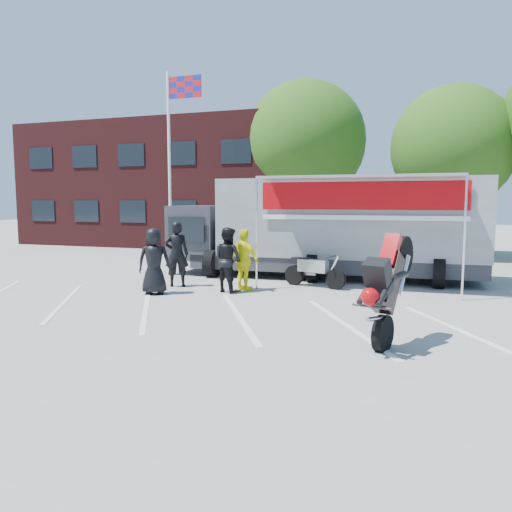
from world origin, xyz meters
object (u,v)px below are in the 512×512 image
Objects in this scene: flagpole at (174,142)px; tree_left at (305,142)px; spectator_hivis at (244,260)px; tree_mid at (453,147)px; spectator_leather_a at (154,261)px; parked_motorcycle at (314,287)px; spectator_leather_b at (177,254)px; stunt_bike_rider at (397,341)px; spectator_leather_c at (228,260)px; transporter_truck at (333,278)px.

tree_left is at bearing 54.72° from flagpole.
spectator_hivis is (1.17, -11.93, -4.68)m from tree_left.
spectator_leather_a is (-7.97, -12.29, -4.02)m from tree_mid.
spectator_hivis is (-1.79, -1.20, 0.89)m from parked_motorcycle.
spectator_leather_b is (3.26, -5.97, -4.07)m from flagpole.
stunt_bike_rider is at bearing 139.16° from spectator_leather_a.
stunt_bike_rider is at bearing 165.99° from spectator_leather_c.
tree_mid reaches higher than transporter_truck.
flagpole is 7.93m from spectator_leather_b.
tree_left is 12.44m from parked_motorcycle.
transporter_truck is at bearing -151.83° from spectator_leather_a.
tree_mid is 11.63m from parked_motorcycle.
tree_left reaches higher than spectator_leather_a.
tree_left is at bearing -113.60° from spectator_leather_a.
tree_left is 7.10m from tree_mid.
stunt_bike_rider is (5.68, -15.91, -5.57)m from tree_left.
parked_motorcycle is 2.82m from spectator_leather_c.
parked_motorcycle is at bearing 134.42° from stunt_bike_rider.
tree_left is 12.86m from spectator_leather_b.
tree_mid reaches higher than stunt_bike_rider.
spectator_leather_a is at bearing 55.98° from spectator_hivis.
flagpole is at bearing 157.76° from transporter_truck.
spectator_leather_b is (-6.67, 3.93, 0.98)m from stunt_bike_rider.
spectator_leather_b reaches higher than transporter_truck.
spectator_leather_b is (-4.13, -3.19, 0.98)m from transporter_truck.
spectator_leather_c is at bearing -51.21° from flagpole.
tree_mid is at bearing 101.68° from stunt_bike_rider.
stunt_bike_rider is 1.18× the size of spectator_leather_a.
tree_mid is 15.76m from stunt_bike_rider.
tree_mid is at bearing -6.86° from parked_motorcycle.
spectator_hivis is (-4.51, 3.98, 0.89)m from stunt_bike_rider.
spectator_leather_c reaches higher than spectator_hivis.
flagpole is at bearing 72.43° from parked_motorcycle.
transporter_truck is at bearing -101.06° from spectator_leather_c.
spectator_leather_a is at bearing 69.17° from spectator_leather_b.
stunt_bike_rider is at bearing -95.04° from tree_mid.
flagpole is at bearing -24.06° from spectator_hivis.
tree_left is at bearing 108.09° from transporter_truck.
stunt_bike_rider is at bearing -72.04° from transporter_truck.
flagpole is at bearing -82.74° from spectator_leather_b.
flagpole is 4.34× the size of spectator_leather_a.
spectator_leather_a reaches higher than parked_motorcycle.
spectator_leather_c is (-2.34, -3.51, 0.92)m from transporter_truck.
flagpole is at bearing -125.28° from tree_left.
tree_left is 0.83× the size of transporter_truck.
tree_left is at bearing 171.87° from tree_mid.
spectator_hivis reaches higher than stunt_bike_rider.
spectator_leather_c is (1.79, 1.00, -0.00)m from spectator_leather_a.
flagpole reaches higher than spectator_leather_c.
tree_left is 3.96× the size of stunt_bike_rider.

